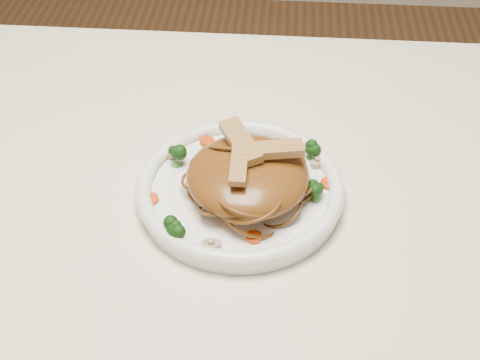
{
  "coord_description": "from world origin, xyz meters",
  "views": [
    {
      "loc": [
        0.13,
        -0.59,
        1.32
      ],
      "look_at": [
        0.09,
        0.0,
        0.78
      ],
      "focal_mm": 48.9,
      "sensor_mm": 36.0,
      "label": 1
    }
  ],
  "objects": [
    {
      "name": "carrot_1",
      "position": [
        -0.02,
        -0.03,
        0.77
      ],
      "size": [
        0.02,
        0.02,
        0.0
      ],
      "primitive_type": "cylinder",
      "rotation": [
        0.0,
        0.0,
        0.07
      ],
      "color": "#C53707",
      "rests_on": "plate"
    },
    {
      "name": "broccoli_2",
      "position": [
        0.02,
        -0.09,
        0.78
      ],
      "size": [
        0.03,
        0.03,
        0.03
      ],
      "primitive_type": null,
      "rotation": [
        0.0,
        0.0,
        -0.16
      ],
      "color": "#133C0C",
      "rests_on": "plate"
    },
    {
      "name": "mushroom_2",
      "position": [
        -0.01,
        0.05,
        0.77
      ],
      "size": [
        0.03,
        0.03,
        0.01
      ],
      "primitive_type": "cylinder",
      "rotation": [
        0.0,
        0.0,
        -0.49
      ],
      "color": "beige",
      "rests_on": "plate"
    },
    {
      "name": "noodle_mound",
      "position": [
        0.1,
        -0.01,
        0.79
      ],
      "size": [
        0.16,
        0.16,
        0.05
      ],
      "primitive_type": "ellipsoid",
      "rotation": [
        0.0,
        0.0,
        0.05
      ],
      "color": "brown",
      "rests_on": "plate"
    },
    {
      "name": "broccoli_0",
      "position": [
        0.17,
        0.07,
        0.78
      ],
      "size": [
        0.03,
        0.03,
        0.03
      ],
      "primitive_type": null,
      "rotation": [
        0.0,
        0.0,
        0.05
      ],
      "color": "#133C0C",
      "rests_on": "plate"
    },
    {
      "name": "carrot_3",
      "position": [
        0.04,
        0.08,
        0.77
      ],
      "size": [
        0.02,
        0.02,
        0.0
      ],
      "primitive_type": "cylinder",
      "rotation": [
        0.0,
        0.0,
        0.04
      ],
      "color": "#C53707",
      "rests_on": "plate"
    },
    {
      "name": "chicken_a",
      "position": [
        0.13,
        0.01,
        0.83
      ],
      "size": [
        0.08,
        0.04,
        0.01
      ],
      "primitive_type": "cube",
      "rotation": [
        0.0,
        0.0,
        0.19
      ],
      "color": "tan",
      "rests_on": "noodle_mound"
    },
    {
      "name": "table",
      "position": [
        0.0,
        0.0,
        0.65
      ],
      "size": [
        1.2,
        0.8,
        0.75
      ],
      "color": "white",
      "rests_on": "ground"
    },
    {
      "name": "plate",
      "position": [
        0.09,
        0.0,
        0.76
      ],
      "size": [
        0.32,
        0.32,
        0.02
      ],
      "primitive_type": "cylinder",
      "rotation": [
        0.0,
        0.0,
        0.29
      ],
      "color": "white",
      "rests_on": "table"
    },
    {
      "name": "mushroom_3",
      "position": [
        0.14,
        0.09,
        0.77
      ],
      "size": [
        0.03,
        0.03,
        0.01
      ],
      "primitive_type": "cylinder",
      "rotation": [
        0.0,
        0.0,
        1.84
      ],
      "color": "beige",
      "rests_on": "plate"
    },
    {
      "name": "broccoli_3",
      "position": [
        0.18,
        -0.01,
        0.78
      ],
      "size": [
        0.03,
        0.03,
        0.03
      ],
      "primitive_type": null,
      "rotation": [
        0.0,
        0.0,
        0.26
      ],
      "color": "#133C0C",
      "rests_on": "plate"
    },
    {
      "name": "carrot_0",
      "position": [
        0.15,
        0.08,
        0.77
      ],
      "size": [
        0.02,
        0.02,
        0.0
      ],
      "primitive_type": "cylinder",
      "rotation": [
        0.0,
        0.0,
        0.11
      ],
      "color": "#C53707",
      "rests_on": "plate"
    },
    {
      "name": "carrot_2",
      "position": [
        0.2,
        0.01,
        0.77
      ],
      "size": [
        0.03,
        0.03,
        0.0
      ],
      "primitive_type": "cylinder",
      "rotation": [
        0.0,
        0.0,
        0.38
      ],
      "color": "#C53707",
      "rests_on": "plate"
    },
    {
      "name": "carrot_4",
      "position": [
        0.11,
        -0.08,
        0.77
      ],
      "size": [
        0.02,
        0.02,
        0.0
      ],
      "primitive_type": "cylinder",
      "rotation": [
        0.0,
        0.0,
        -0.4
      ],
      "color": "#C53707",
      "rests_on": "plate"
    },
    {
      "name": "chicken_b",
      "position": [
        0.09,
        0.02,
        0.83
      ],
      "size": [
        0.06,
        0.08,
        0.01
      ],
      "primitive_type": "cube",
      "rotation": [
        0.0,
        0.0,
        2.05
      ],
      "color": "tan",
      "rests_on": "noodle_mound"
    },
    {
      "name": "chicken_c",
      "position": [
        0.09,
        -0.03,
        0.83
      ],
      "size": [
        0.02,
        0.06,
        0.01
      ],
      "primitive_type": "cube",
      "rotation": [
        0.0,
        0.0,
        4.72
      ],
      "color": "tan",
      "rests_on": "noodle_mound"
    },
    {
      "name": "mushroom_0",
      "position": [
        0.06,
        -0.1,
        0.77
      ],
      "size": [
        0.03,
        0.03,
        0.01
      ],
      "primitive_type": "cylinder",
      "rotation": [
        0.0,
        0.0,
        0.18
      ],
      "color": "beige",
      "rests_on": "plate"
    },
    {
      "name": "broccoli_1",
      "position": [
        0.0,
        0.04,
        0.78
      ],
      "size": [
        0.03,
        0.03,
        0.03
      ],
      "primitive_type": null,
      "rotation": [
        0.0,
        0.0,
        -0.22
      ],
      "color": "#133C0C",
      "rests_on": "plate"
    },
    {
      "name": "mushroom_1",
      "position": [
        0.18,
        0.05,
        0.77
      ],
      "size": [
        0.03,
        0.03,
        0.01
      ],
      "primitive_type": "cylinder",
      "rotation": [
        0.0,
        0.0,
        0.9
      ],
      "color": "beige",
      "rests_on": "plate"
    }
  ]
}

